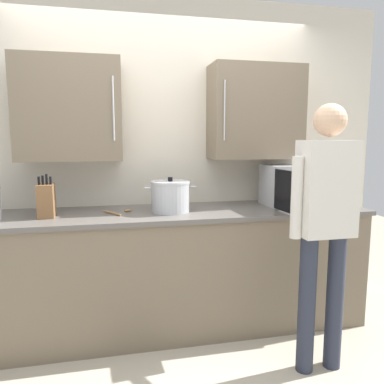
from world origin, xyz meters
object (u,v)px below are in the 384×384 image
object	(u,v)px
microwave_oven	(293,185)
person_figure	(325,215)
knife_block	(46,201)
wooden_spoon	(120,212)
stock_pot	(170,196)

from	to	relation	value
microwave_oven	person_figure	size ratio (longest dim) A/B	0.42
microwave_oven	knife_block	bearing A→B (deg)	-177.63
microwave_oven	wooden_spoon	bearing A→B (deg)	-178.92
knife_block	person_figure	size ratio (longest dim) A/B	0.18
stock_pot	person_figure	world-z (taller)	person_figure
microwave_oven	knife_block	world-z (taller)	microwave_oven
microwave_oven	person_figure	distance (m)	0.81
microwave_oven	stock_pot	bearing A→B (deg)	-176.34
microwave_oven	person_figure	world-z (taller)	person_figure
stock_pot	person_figure	xyz separation A→B (m)	(0.86, -0.72, -0.04)
stock_pot	wooden_spoon	world-z (taller)	stock_pot
wooden_spoon	microwave_oven	bearing A→B (deg)	1.08
knife_block	wooden_spoon	bearing A→B (deg)	5.93
wooden_spoon	knife_block	size ratio (longest dim) A/B	0.72
person_figure	stock_pot	bearing A→B (deg)	140.17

